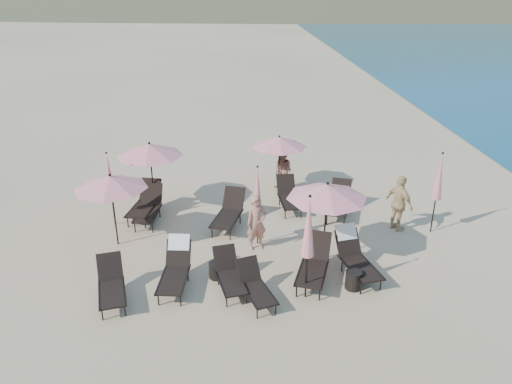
{
  "coord_description": "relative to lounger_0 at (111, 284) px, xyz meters",
  "views": [
    {
      "loc": [
        -1.43,
        -10.84,
        7.39
      ],
      "look_at": [
        -0.59,
        3.5,
        1.1
      ],
      "focal_mm": 35.0,
      "sensor_mm": 36.0,
      "label": 1
    }
  ],
  "objects": [
    {
      "name": "lounger_5",
      "position": [
        6.23,
        0.83,
        0.1
      ],
      "size": [
        1.05,
        1.92,
        1.13
      ],
      "rotation": [
        0.0,
        0.0,
        0.22
      ],
      "color": "black",
      "rests_on": "ground"
    },
    {
      "name": "lounger_7",
      "position": [
        0.15,
        4.66,
        0.05
      ],
      "size": [
        1.05,
        1.93,
        1.05
      ],
      "rotation": [
        0.0,
        0.0,
        -0.21
      ],
      "color": "black",
      "rests_on": "ground"
    },
    {
      "name": "beachgoer_b",
      "position": [
        4.92,
        6.56,
        0.33
      ],
      "size": [
        0.94,
        0.94,
        1.54
      ],
      "primitive_type": "imported",
      "rotation": [
        0.0,
        0.0,
        -0.79
      ],
      "color": "#98644E",
      "rests_on": "ground"
    },
    {
      "name": "lounger_8",
      "position": [
        2.91,
        3.76,
        0.05
      ],
      "size": [
        1.2,
        1.95,
        1.05
      ],
      "rotation": [
        0.0,
        0.0,
        -0.3
      ],
      "color": "black",
      "rests_on": "ground"
    },
    {
      "name": "lounger_6",
      "position": [
        0.32,
        4.3,
        0.03
      ],
      "size": [
        0.82,
        1.81,
        1.01
      ],
      "rotation": [
        0.0,
        0.0,
        -0.09
      ],
      "color": "black",
      "rests_on": "ground"
    },
    {
      "name": "umbrella_closed_2",
      "position": [
        -0.76,
        4.08,
        1.27
      ],
      "size": [
        0.29,
        0.29,
        2.46
      ],
      "color": "black",
      "rests_on": "ground"
    },
    {
      "name": "beachgoer_a",
      "position": [
        3.7,
        2.31,
        0.39
      ],
      "size": [
        0.69,
        0.55,
        1.66
      ],
      "primitive_type": "imported",
      "rotation": [
        0.0,
        0.0,
        0.29
      ],
      "color": "#B0735F",
      "rests_on": "ground"
    },
    {
      "name": "lounger_4",
      "position": [
        5.08,
        0.57,
        0.05
      ],
      "size": [
        1.23,
        1.96,
        1.05
      ],
      "rotation": [
        0.0,
        0.0,
        -0.32
      ],
      "color": "black",
      "rests_on": "ground"
    },
    {
      "name": "umbrella_open_0",
      "position": [
        -0.42,
        2.79,
        1.56
      ],
      "size": [
        2.1,
        2.1,
        2.26
      ],
      "color": "black",
      "rests_on": "ground"
    },
    {
      "name": "lounger_9",
      "position": [
        4.95,
        4.98,
        0.02
      ],
      "size": [
        0.77,
        1.74,
        0.98
      ],
      "rotation": [
        0.0,
        0.0,
        0.08
      ],
      "color": "black",
      "rests_on": "ground"
    },
    {
      "name": "lounger_2",
      "position": [
        2.89,
        0.3,
        -0.02
      ],
      "size": [
        0.93,
        1.67,
        0.91
      ],
      "rotation": [
        0.0,
        0.0,
        0.22
      ],
      "color": "black",
      "rests_on": "ground"
    },
    {
      "name": "lounger_3",
      "position": [
        3.52,
        -0.21,
        -0.04
      ],
      "size": [
        1.01,
        1.6,
        0.86
      ],
      "rotation": [
        0.0,
        0.0,
        0.32
      ],
      "color": "black",
      "rests_on": "ground"
    },
    {
      "name": "lounger_0",
      "position": [
        0.0,
        0.0,
        0.0
      ],
      "size": [
        0.98,
        1.74,
        0.94
      ],
      "rotation": [
        0.0,
        0.0,
        0.23
      ],
      "color": "black",
      "rests_on": "ground"
    },
    {
      "name": "umbrella_closed_3",
      "position": [
        3.74,
        2.61,
        1.28
      ],
      "size": [
        0.29,
        0.29,
        2.48
      ],
      "color": "black",
      "rests_on": "ground"
    },
    {
      "name": "lounger_10",
      "position": [
        6.56,
        4.4,
        0.03
      ],
      "size": [
        1.18,
        1.88,
        1.01
      ],
      "rotation": [
        0.0,
        0.0,
        -0.32
      ],
      "color": "black",
      "rests_on": "ground"
    },
    {
      "name": "lounger_1",
      "position": [
        1.52,
        0.57,
        0.09
      ],
      "size": [
        0.82,
        1.83,
        1.11
      ],
      "rotation": [
        0.0,
        0.0,
        -0.1
      ],
      "color": "black",
      "rests_on": "ground"
    },
    {
      "name": "side_table_0",
      "position": [
        2.56,
        0.84,
        -0.22
      ],
      "size": [
        0.43,
        0.43,
        0.44
      ],
      "primitive_type": "cylinder",
      "color": "black",
      "rests_on": "ground"
    },
    {
      "name": "umbrella_open_3",
      "position": [
        4.76,
        6.52,
        1.45
      ],
      "size": [
        1.98,
        1.98,
        2.13
      ],
      "color": "black",
      "rests_on": "ground"
    },
    {
      "name": "ground",
      "position": [
        4.36,
        0.41,
        -0.44
      ],
      "size": [
        800.0,
        800.0,
        0.0
      ],
      "primitive_type": "plane",
      "color": "#D6BA8C",
      "rests_on": "ground"
    },
    {
      "name": "umbrella_open_2",
      "position": [
        0.36,
        5.28,
        1.66
      ],
      "size": [
        2.21,
        2.21,
        2.38
      ],
      "color": "black",
      "rests_on": "ground"
    },
    {
      "name": "umbrella_closed_1",
      "position": [
        9.2,
        3.02,
        1.39
      ],
      "size": [
        0.31,
        0.31,
        2.63
      ],
      "color": "black",
      "rests_on": "ground"
    },
    {
      "name": "umbrella_closed_0",
      "position": [
        4.77,
        -0.17,
        1.5
      ],
      "size": [
        0.33,
        0.33,
        2.79
      ],
      "color": "black",
      "rests_on": "ground"
    },
    {
      "name": "side_table_1",
      "position": [
        6.04,
        0.13,
        -0.19
      ],
      "size": [
        0.43,
        0.43,
        0.49
      ],
      "primitive_type": "cylinder",
      "color": "black",
      "rests_on": "ground"
    },
    {
      "name": "beachgoer_c",
      "position": [
        8.16,
        3.23,
        0.46
      ],
      "size": [
        0.87,
        1.14,
        1.8
      ],
      "primitive_type": "imported",
      "rotation": [
        0.0,
        0.0,
        2.04
      ],
      "color": "tan",
      "rests_on": "ground"
    },
    {
      "name": "umbrella_open_1",
      "position": [
        5.53,
        1.6,
        1.64
      ],
      "size": [
        2.19,
        2.19,
        2.36
      ],
      "color": "black",
      "rests_on": "ground"
    }
  ]
}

